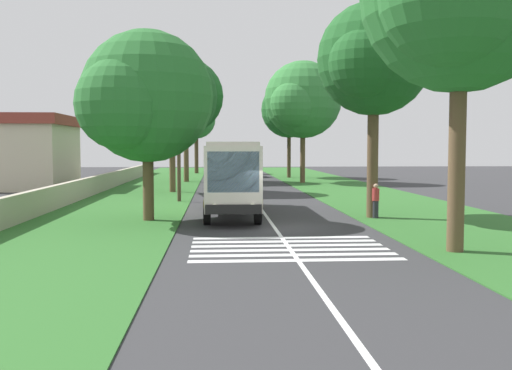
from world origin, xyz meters
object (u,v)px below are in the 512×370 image
(utility_pole, at_px, (179,141))
(roadside_building, at_px, (24,152))
(trailing_car_1, at_px, (222,177))
(roadside_tree_right_0, at_px, (301,102))
(pedestrian, at_px, (376,200))
(coach_bus, at_px, (230,173))
(roadside_tree_right_3, at_px, (454,0))
(trailing_car_3, at_px, (254,171))
(roadside_tree_left_1, at_px, (195,121))
(roadside_tree_right_1, at_px, (288,111))
(trailing_car_2, at_px, (226,174))
(roadside_tree_left_0, at_px, (170,99))
(trailing_car_0, at_px, (228,182))
(roadside_tree_left_2, at_px, (143,100))
(roadside_tree_left_3, at_px, (184,98))
(roadside_tree_right_2, at_px, (371,63))

(utility_pole, height_order, roadside_building, utility_pole)
(trailing_car_1, height_order, roadside_tree_right_0, roadside_tree_right_0)
(trailing_car_1, relative_size, pedestrian, 2.54)
(coach_bus, distance_m, roadside_tree_right_3, 14.67)
(roadside_tree_right_3, bearing_deg, trailing_car_3, 3.92)
(coach_bus, bearing_deg, trailing_car_3, -5.42)
(roadside_tree_left_1, xyz_separation_m, roadside_tree_right_3, (-59.31, -10.65, 1.21))
(roadside_tree_right_0, distance_m, roadside_tree_right_3, 38.06)
(roadside_tree_right_1, bearing_deg, trailing_car_2, 127.29)
(coach_bus, height_order, roadside_tree_right_0, roadside_tree_right_0)
(roadside_tree_left_1, bearing_deg, roadside_tree_left_0, 178.80)
(utility_pole, xyz_separation_m, roadside_building, (13.23, 13.96, -0.73))
(trailing_car_0, distance_m, roadside_tree_right_0, 14.37)
(roadside_tree_right_3, bearing_deg, roadside_tree_left_2, 51.53)
(roadside_tree_left_3, distance_m, roadside_building, 16.41)
(trailing_car_0, distance_m, roadside_tree_right_2, 20.89)
(roadside_tree_right_1, distance_m, roadside_building, 29.53)
(roadside_tree_left_3, bearing_deg, roadside_tree_left_1, -1.08)
(roadside_tree_left_1, height_order, roadside_building, roadside_tree_left_1)
(roadside_tree_left_3, height_order, utility_pole, roadside_tree_left_3)
(roadside_tree_right_3, height_order, pedestrian, roadside_tree_right_3)
(trailing_car_0, xyz_separation_m, trailing_car_2, (14.17, -0.06, 0.00))
(trailing_car_3, bearing_deg, roadside_tree_left_0, 160.90)
(roadside_tree_right_0, distance_m, roadside_tree_right_2, 28.56)
(pedestrian, bearing_deg, roadside_tree_right_3, 179.98)
(roadside_tree_right_1, bearing_deg, roadside_tree_left_2, 163.45)
(trailing_car_3, xyz_separation_m, roadside_tree_left_3, (-9.38, 7.62, 7.76))
(roadside_tree_left_0, relative_size, roadside_tree_right_3, 0.93)
(trailing_car_0, bearing_deg, roadside_tree_left_3, 19.04)
(roadside_tree_left_3, height_order, roadside_building, roadside_tree_left_3)
(trailing_car_0, distance_m, roadside_tree_left_1, 32.13)
(roadside_tree_left_0, height_order, roadside_tree_left_1, roadside_tree_left_0)
(trailing_car_0, bearing_deg, roadside_tree_right_3, -166.32)
(roadside_tree_left_0, xyz_separation_m, roadside_building, (5.20, 12.77, -4.05))
(coach_bus, bearing_deg, roadside_tree_left_3, 7.88)
(trailing_car_3, bearing_deg, trailing_car_0, 170.92)
(coach_bus, height_order, roadside_tree_left_1, roadside_tree_left_1)
(pedestrian, bearing_deg, trailing_car_1, 14.65)
(roadside_tree_right_0, distance_m, pedestrian, 29.91)
(roadside_tree_right_2, bearing_deg, trailing_car_2, 11.36)
(roadside_tree_right_2, bearing_deg, roadside_tree_right_0, -1.42)
(utility_pole, bearing_deg, trailing_car_2, -8.13)
(roadside_tree_left_0, height_order, roadside_tree_right_0, roadside_tree_right_0)
(coach_bus, distance_m, roadside_tree_left_0, 16.68)
(roadside_building, bearing_deg, roadside_tree_left_3, -57.46)
(coach_bus, relative_size, trailing_car_0, 2.60)
(trailing_car_0, xyz_separation_m, pedestrian, (-19.07, -6.83, 0.24))
(roadside_tree_left_1, relative_size, roadside_tree_right_0, 0.82)
(coach_bus, xyz_separation_m, roadside_tree_left_0, (15.30, 4.32, 5.05))
(trailing_car_2, xyz_separation_m, roadside_tree_left_3, (-2.04, 4.24, 7.76))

